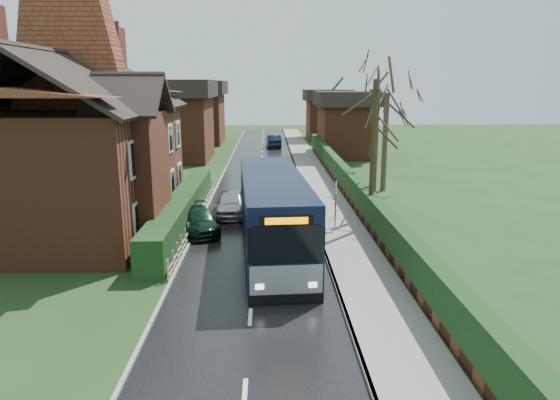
{
  "coord_description": "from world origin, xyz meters",
  "views": [
    {
      "loc": [
        0.57,
        -20.56,
        7.23
      ],
      "look_at": [
        1.17,
        2.69,
        1.8
      ],
      "focal_mm": 32.0,
      "sensor_mm": 36.0,
      "label": 1
    }
  ],
  "objects_px": {
    "brick_house": "(82,142)",
    "car_green": "(198,220)",
    "car_silver": "(231,203)",
    "bus": "(273,215)",
    "telegraph_pole": "(373,155)",
    "bus_stop_sign": "(336,198)"
  },
  "relations": [
    {
      "from": "brick_house",
      "to": "car_silver",
      "type": "relative_size",
      "value": 3.52
    },
    {
      "from": "bus",
      "to": "car_green",
      "type": "relative_size",
      "value": 2.76
    },
    {
      "from": "car_silver",
      "to": "bus_stop_sign",
      "type": "distance_m",
      "value": 6.31
    },
    {
      "from": "car_silver",
      "to": "bus_stop_sign",
      "type": "xyz_separation_m",
      "value": [
        5.5,
        -2.95,
        0.94
      ]
    },
    {
      "from": "car_silver",
      "to": "car_green",
      "type": "bearing_deg",
      "value": -116.15
    },
    {
      "from": "bus",
      "to": "bus_stop_sign",
      "type": "bearing_deg",
      "value": 42.61
    },
    {
      "from": "telegraph_pole",
      "to": "bus_stop_sign",
      "type": "bearing_deg",
      "value": 160.57
    },
    {
      "from": "bus",
      "to": "telegraph_pole",
      "type": "bearing_deg",
      "value": 30.66
    },
    {
      "from": "bus_stop_sign",
      "to": "telegraph_pole",
      "type": "height_order",
      "value": "telegraph_pole"
    },
    {
      "from": "brick_house",
      "to": "bus_stop_sign",
      "type": "distance_m",
      "value": 13.06
    },
    {
      "from": "brick_house",
      "to": "car_green",
      "type": "height_order",
      "value": "brick_house"
    },
    {
      "from": "car_silver",
      "to": "telegraph_pole",
      "type": "relative_size",
      "value": 0.56
    },
    {
      "from": "bus_stop_sign",
      "to": "car_green",
      "type": "bearing_deg",
      "value": -176.56
    },
    {
      "from": "car_silver",
      "to": "car_green",
      "type": "height_order",
      "value": "car_silver"
    },
    {
      "from": "bus",
      "to": "telegraph_pole",
      "type": "distance_m",
      "value": 6.42
    },
    {
      "from": "bus",
      "to": "car_silver",
      "type": "xyz_separation_m",
      "value": [
        -2.3,
        6.32,
        -0.98
      ]
    },
    {
      "from": "brick_house",
      "to": "car_green",
      "type": "relative_size",
      "value": 3.55
    },
    {
      "from": "telegraph_pole",
      "to": "car_green",
      "type": "bearing_deg",
      "value": 160.68
    },
    {
      "from": "car_silver",
      "to": "telegraph_pole",
      "type": "bearing_deg",
      "value": -24.34
    },
    {
      "from": "car_silver",
      "to": "telegraph_pole",
      "type": "xyz_separation_m",
      "value": [
        7.3,
        -2.88,
        3.07
      ]
    },
    {
      "from": "car_silver",
      "to": "brick_house",
      "type": "bearing_deg",
      "value": -167.83
    },
    {
      "from": "bus",
      "to": "car_green",
      "type": "bearing_deg",
      "value": 136.37
    }
  ]
}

